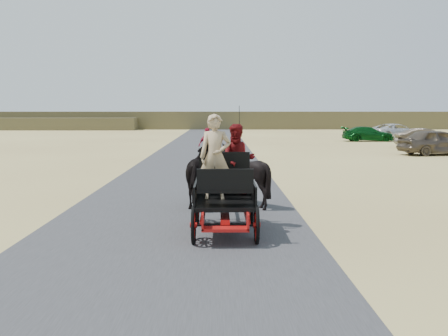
{
  "coord_description": "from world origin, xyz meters",
  "views": [
    {
      "loc": [
        0.99,
        -8.38,
        2.6
      ],
      "look_at": [
        1.1,
        3.65,
        1.2
      ],
      "focal_mm": 40.0,
      "sensor_mm": 36.0,
      "label": 1
    }
  ],
  "objects_px": {
    "horse_left": "(203,175)",
    "car_a": "(437,142)",
    "car_d": "(396,131)",
    "horse_right": "(244,175)",
    "car_c": "(368,134)",
    "car_b": "(427,138)",
    "carriage": "(225,216)",
    "pedestrian": "(208,145)"
  },
  "relations": [
    {
      "from": "pedestrian",
      "to": "car_c",
      "type": "distance_m",
      "value": 21.33
    },
    {
      "from": "carriage",
      "to": "pedestrian",
      "type": "bearing_deg",
      "value": 92.76
    },
    {
      "from": "horse_right",
      "to": "horse_left",
      "type": "bearing_deg",
      "value": 0.0
    },
    {
      "from": "car_c",
      "to": "pedestrian",
      "type": "bearing_deg",
      "value": 142.0
    },
    {
      "from": "horse_right",
      "to": "car_a",
      "type": "relative_size",
      "value": 0.38
    },
    {
      "from": "horse_left",
      "to": "car_d",
      "type": "xyz_separation_m",
      "value": [
        16.24,
        31.16,
        -0.15
      ]
    },
    {
      "from": "car_b",
      "to": "carriage",
      "type": "bearing_deg",
      "value": 153.33
    },
    {
      "from": "car_a",
      "to": "car_b",
      "type": "distance_m",
      "value": 5.46
    },
    {
      "from": "carriage",
      "to": "car_a",
      "type": "bearing_deg",
      "value": 55.8
    },
    {
      "from": "carriage",
      "to": "car_d",
      "type": "relative_size",
      "value": 0.48
    },
    {
      "from": "carriage",
      "to": "horse_left",
      "type": "height_order",
      "value": "horse_left"
    },
    {
      "from": "horse_right",
      "to": "car_c",
      "type": "bearing_deg",
      "value": -112.61
    },
    {
      "from": "car_a",
      "to": "car_d",
      "type": "distance_m",
      "value": 15.98
    },
    {
      "from": "horse_right",
      "to": "car_a",
      "type": "distance_m",
      "value": 19.6
    },
    {
      "from": "horse_left",
      "to": "car_d",
      "type": "height_order",
      "value": "horse_left"
    },
    {
      "from": "car_b",
      "to": "car_c",
      "type": "distance_m",
      "value": 7.86
    },
    {
      "from": "car_c",
      "to": "carriage",
      "type": "bearing_deg",
      "value": 158.25
    },
    {
      "from": "carriage",
      "to": "car_c",
      "type": "bearing_deg",
      "value": 68.49
    },
    {
      "from": "car_b",
      "to": "car_c",
      "type": "relative_size",
      "value": 0.96
    },
    {
      "from": "horse_left",
      "to": "car_a",
      "type": "relative_size",
      "value": 0.45
    },
    {
      "from": "car_b",
      "to": "horse_left",
      "type": "bearing_deg",
      "value": 148.79
    },
    {
      "from": "car_a",
      "to": "horse_right",
      "type": "bearing_deg",
      "value": 131.57
    },
    {
      "from": "horse_left",
      "to": "car_d",
      "type": "bearing_deg",
      "value": -117.53
    },
    {
      "from": "horse_left",
      "to": "car_b",
      "type": "distance_m",
      "value": 25.4
    },
    {
      "from": "pedestrian",
      "to": "horse_left",
      "type": "bearing_deg",
      "value": 63.32
    },
    {
      "from": "horse_left",
      "to": "car_b",
      "type": "height_order",
      "value": "horse_left"
    },
    {
      "from": "car_d",
      "to": "car_b",
      "type": "bearing_deg",
      "value": 151.63
    },
    {
      "from": "car_c",
      "to": "car_b",
      "type": "bearing_deg",
      "value": -167.07
    },
    {
      "from": "carriage",
      "to": "car_d",
      "type": "xyz_separation_m",
      "value": [
        15.69,
        34.16,
        0.34
      ]
    },
    {
      "from": "car_a",
      "to": "car_c",
      "type": "bearing_deg",
      "value": -9.73
    },
    {
      "from": "car_a",
      "to": "car_d",
      "type": "relative_size",
      "value": 0.88
    },
    {
      "from": "car_b",
      "to": "pedestrian",
      "type": "bearing_deg",
      "value": 125.97
    },
    {
      "from": "horse_left",
      "to": "car_a",
      "type": "height_order",
      "value": "horse_left"
    },
    {
      "from": "horse_left",
      "to": "horse_right",
      "type": "xyz_separation_m",
      "value": [
        1.1,
        0.0,
        0.0
      ]
    },
    {
      "from": "carriage",
      "to": "horse_right",
      "type": "xyz_separation_m",
      "value": [
        0.55,
        3.0,
        0.49
      ]
    },
    {
      "from": "horse_left",
      "to": "car_c",
      "type": "bearing_deg",
      "value": -114.48
    },
    {
      "from": "horse_right",
      "to": "car_c",
      "type": "xyz_separation_m",
      "value": [
        11.81,
        28.36,
        -0.23
      ]
    },
    {
      "from": "pedestrian",
      "to": "car_d",
      "type": "bearing_deg",
      "value": -157.24
    },
    {
      "from": "car_b",
      "to": "car_d",
      "type": "distance_m",
      "value": 10.56
    },
    {
      "from": "carriage",
      "to": "car_b",
      "type": "height_order",
      "value": "car_b"
    },
    {
      "from": "car_a",
      "to": "car_d",
      "type": "height_order",
      "value": "car_a"
    },
    {
      "from": "car_a",
      "to": "carriage",
      "type": "bearing_deg",
      "value": 135.17
    }
  ]
}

